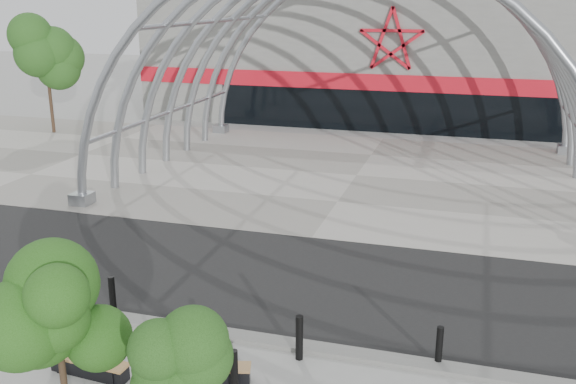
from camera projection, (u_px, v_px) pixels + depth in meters
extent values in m
plane|color=#9B9B96|center=(243.00, 334.00, 16.31)|extent=(140.00, 140.00, 0.00)
cube|color=black|center=(283.00, 278.00, 19.51)|extent=(140.00, 7.00, 0.02)
cube|color=gray|center=(356.00, 176.00, 30.51)|extent=(60.00, 17.00, 0.04)
cube|color=slate|center=(240.00, 337.00, 16.06)|extent=(60.00, 0.50, 0.12)
cube|color=slate|center=(405.00, 57.00, 45.83)|extent=(34.00, 15.00, 8.00)
cube|color=black|center=(389.00, 112.00, 39.80)|extent=(22.00, 0.25, 2.60)
cube|color=red|center=(390.00, 83.00, 39.27)|extent=(34.00, 0.30, 1.00)
torus|color=gray|center=(319.00, 229.00, 23.64)|extent=(20.36, 0.36, 20.36)
torus|color=gray|center=(334.00, 208.00, 25.93)|extent=(20.36, 0.36, 20.36)
torus|color=gray|center=(346.00, 191.00, 28.22)|extent=(20.36, 0.36, 20.36)
torus|color=gray|center=(356.00, 176.00, 30.51)|extent=(20.36, 0.36, 20.36)
torus|color=gray|center=(366.00, 163.00, 32.80)|extent=(20.36, 0.36, 20.36)
torus|color=gray|center=(373.00, 152.00, 35.10)|extent=(20.36, 0.36, 20.36)
torus|color=gray|center=(380.00, 143.00, 37.39)|extent=(20.36, 0.36, 20.36)
cylinder|color=gray|center=(530.00, 25.00, 26.51)|extent=(0.20, 15.00, 0.20)
cylinder|color=gray|center=(214.00, 21.00, 30.35)|extent=(0.20, 15.00, 0.20)
cylinder|color=gray|center=(169.00, 112.00, 32.37)|extent=(0.20, 15.00, 0.20)
cube|color=gray|center=(82.00, 199.00, 26.28)|extent=(0.80, 0.80, 0.50)
cube|color=gray|center=(221.00, 129.00, 40.03)|extent=(0.80, 0.80, 0.50)
cube|color=gray|center=(565.00, 150.00, 34.60)|extent=(0.80, 0.80, 0.50)
ellipsoid|color=#1C4A0F|center=(55.00, 309.00, 11.46)|extent=(1.75, 1.75, 2.22)
ellipsoid|color=#1A3C12|center=(183.00, 358.00, 10.96)|extent=(1.36, 1.36, 1.79)
cube|color=black|center=(90.00, 369.00, 14.50)|extent=(1.91, 0.49, 0.32)
cube|color=black|center=(64.00, 361.00, 14.73)|extent=(0.14, 0.42, 0.38)
cube|color=black|center=(116.00, 374.00, 14.26)|extent=(0.14, 0.42, 0.38)
cube|color=olive|center=(89.00, 360.00, 14.44)|extent=(1.96, 0.56, 0.06)
cube|color=black|center=(207.00, 376.00, 14.23)|extent=(1.92, 0.88, 0.32)
cube|color=black|center=(175.00, 375.00, 14.22)|extent=(0.23, 0.43, 0.38)
cube|color=black|center=(239.00, 375.00, 14.22)|extent=(0.23, 0.43, 0.38)
cube|color=#9A6F47|center=(207.00, 367.00, 14.16)|extent=(1.99, 0.96, 0.06)
cylinder|color=black|center=(112.00, 295.00, 17.19)|extent=(0.17, 0.17, 1.09)
cylinder|color=black|center=(83.00, 325.00, 15.60)|extent=(0.18, 0.18, 1.15)
cylinder|color=black|center=(299.00, 338.00, 15.03)|extent=(0.18, 0.18, 1.12)
cylinder|color=black|center=(234.00, 372.00, 13.73)|extent=(0.17, 0.17, 1.04)
cylinder|color=black|center=(439.00, 346.00, 14.79)|extent=(0.16, 0.16, 0.99)
cylinder|color=black|center=(51.00, 107.00, 39.58)|extent=(0.20, 0.20, 3.30)
ellipsoid|color=#1D4415|center=(46.00, 57.00, 38.69)|extent=(3.00, 3.00, 3.60)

